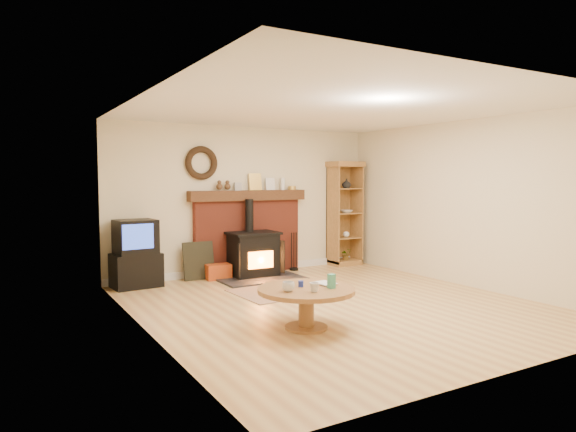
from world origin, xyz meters
TOP-DOWN VIEW (x-y plane):
  - ground at (0.00, 0.00)m, footprint 5.50×5.50m
  - room_shell at (-0.02, 0.09)m, footprint 5.02×5.52m
  - chimney_breast at (0.00, 2.67)m, footprint 2.20×0.22m
  - wood_stove at (-0.08, 2.28)m, footprint 1.40×1.00m
  - area_rug at (-0.13, 1.05)m, footprint 1.62×1.16m
  - tv_unit at (-2.02, 2.47)m, footprint 0.76×0.56m
  - curio_cabinet at (2.03, 2.56)m, footprint 0.65×0.47m
  - firelog_box at (-0.68, 2.40)m, footprint 0.43×0.29m
  - leaning_painting at (-0.97, 2.55)m, footprint 0.53×0.14m
  - fire_tools at (0.85, 2.50)m, footprint 0.16×0.16m
  - coffee_table at (-0.92, -0.74)m, footprint 1.10×1.10m

SIDE VIEW (x-z plane):
  - ground at x=0.00m, z-range 0.00..0.00m
  - area_rug at x=-0.13m, z-range 0.00..0.01m
  - firelog_box at x=-0.68m, z-range 0.00..0.26m
  - fire_tools at x=0.85m, z-range -0.22..0.48m
  - leaning_painting at x=-0.97m, z-range 0.00..0.63m
  - coffee_table at x=-0.92m, z-range 0.07..0.69m
  - wood_stove at x=-0.08m, z-range -0.29..1.05m
  - tv_unit at x=-2.02m, z-range -0.02..1.03m
  - chimney_breast at x=0.00m, z-range -0.09..1.69m
  - curio_cabinet at x=2.03m, z-range 0.00..2.02m
  - room_shell at x=-0.02m, z-range 0.41..3.02m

